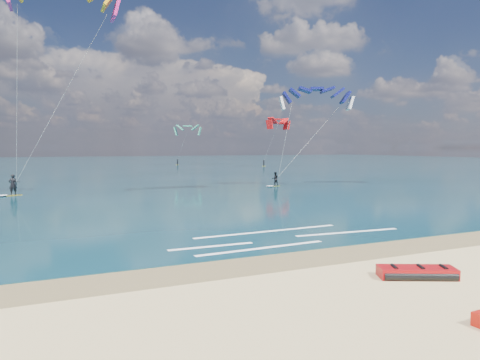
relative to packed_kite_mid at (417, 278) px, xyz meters
name	(u,v)px	position (x,y,z in m)	size (l,w,h in m)	color
ground	(130,184)	(-2.56, 40.55, 0.00)	(320.00, 320.00, 0.00)	tan
wet_sand_strip	(293,260)	(-2.56, 3.55, 0.00)	(320.00, 2.40, 0.01)	brown
sea	(89,164)	(-2.56, 104.55, 0.02)	(320.00, 200.00, 0.04)	#092D32
packed_kite_mid	(417,278)	(0.00, 0.00, 0.00)	(2.65, 1.14, 0.41)	#A80B0E
kitesurfer_main	(38,83)	(-11.73, 28.75, 9.47)	(11.54, 7.68, 18.51)	gold
kitesurfer_far	(298,127)	(13.33, 29.34, 6.42)	(10.08, 5.30, 11.97)	#90B61B
shoreline_foam	(279,238)	(-1.18, 7.10, 0.04)	(12.02, 3.64, 0.01)	white
distant_kites	(153,145)	(7.48, 74.85, 4.79)	(78.16, 29.83, 10.45)	teal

